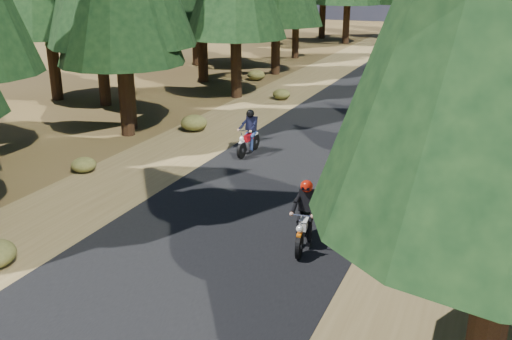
% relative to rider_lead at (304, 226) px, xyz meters
% --- Properties ---
extents(ground, '(120.00, 120.00, 0.00)m').
position_rel_rider_lead_xyz_m(ground, '(-1.81, -0.00, -0.52)').
color(ground, '#423117').
rests_on(ground, ground).
extents(road, '(6.00, 100.00, 0.01)m').
position_rel_rider_lead_xyz_m(road, '(-1.81, 5.00, -0.51)').
color(road, black).
rests_on(road, ground).
extents(shoulder_l, '(3.20, 100.00, 0.01)m').
position_rel_rider_lead_xyz_m(shoulder_l, '(-6.41, 5.00, -0.51)').
color(shoulder_l, brown).
rests_on(shoulder_l, ground).
extents(shoulder_r, '(3.20, 100.00, 0.01)m').
position_rel_rider_lead_xyz_m(shoulder_r, '(2.79, 5.00, -0.51)').
color(shoulder_r, brown).
rests_on(shoulder_r, ground).
extents(understory_shrubs, '(15.88, 33.06, 0.65)m').
position_rel_rider_lead_xyz_m(understory_shrubs, '(-1.18, 7.41, -0.24)').
color(understory_shrubs, '#474C1E').
rests_on(understory_shrubs, ground).
extents(rider_lead, '(0.76, 1.78, 1.53)m').
position_rel_rider_lead_xyz_m(rider_lead, '(0.00, 0.00, 0.00)').
color(rider_lead, silver).
rests_on(rider_lead, road).
extents(rider_follow, '(0.53, 1.68, 1.49)m').
position_rel_rider_lead_xyz_m(rider_follow, '(-3.91, 5.77, -0.01)').
color(rider_follow, maroon).
rests_on(rider_follow, road).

